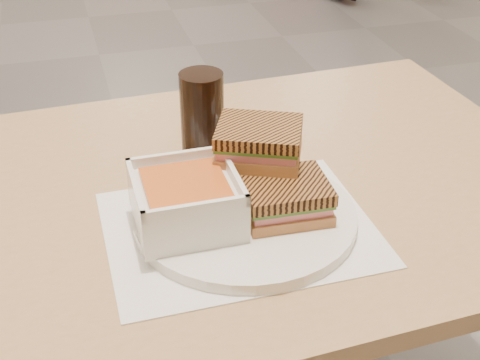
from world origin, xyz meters
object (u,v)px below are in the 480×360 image
object	(u,v)px
main_table	(176,257)
panini_lower	(285,198)
cola_glass	(202,117)
soup_bowl	(186,202)
plate	(245,216)

from	to	relation	value
main_table	panini_lower	size ratio (longest dim) A/B	10.58
cola_glass	main_table	bearing A→B (deg)	-127.34
panini_lower	cola_glass	distance (m)	0.22
soup_bowl	main_table	bearing A→B (deg)	92.17
main_table	soup_bowl	bearing A→B (deg)	-87.83
panini_lower	cola_glass	world-z (taller)	cola_glass
soup_bowl	cola_glass	size ratio (longest dim) A/B	0.93
soup_bowl	plate	bearing A→B (deg)	1.22
main_table	soup_bowl	size ratio (longest dim) A/B	9.19
panini_lower	cola_glass	size ratio (longest dim) A/B	0.81
panini_lower	cola_glass	bearing A→B (deg)	107.48
panini_lower	cola_glass	xyz separation A→B (m)	(-0.06, 0.20, 0.03)
main_table	panini_lower	distance (m)	0.23
soup_bowl	panini_lower	size ratio (longest dim) A/B	1.15
main_table	plate	world-z (taller)	plate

